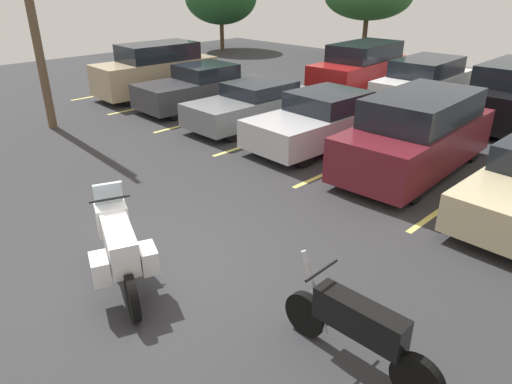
{
  "coord_description": "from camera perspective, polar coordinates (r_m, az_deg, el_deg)",
  "views": [
    {
      "loc": [
        5.67,
        -3.29,
        4.37
      ],
      "look_at": [
        0.47,
        1.84,
        0.94
      ],
      "focal_mm": 32.53,
      "sensor_mm": 36.0,
      "label": 1
    }
  ],
  "objects": [
    {
      "name": "ground",
      "position": [
        7.91,
        -12.14,
        -9.51
      ],
      "size": [
        44.0,
        44.0,
        0.1
      ],
      "primitive_type": "cube",
      "color": "#2D2D30"
    },
    {
      "name": "car_grey",
      "position": [
        14.96,
        -0.14,
        10.75
      ],
      "size": [
        1.82,
        4.6,
        1.33
      ],
      "color": "slate",
      "rests_on": "ground"
    },
    {
      "name": "car_charcoal",
      "position": [
        17.17,
        -7.01,
        12.61
      ],
      "size": [
        1.99,
        4.46,
        1.49
      ],
      "color": "#38383D",
      "rests_on": "ground"
    },
    {
      "name": "car_tan",
      "position": [
        19.24,
        -12.14,
        14.43
      ],
      "size": [
        1.97,
        4.83,
        2.0
      ],
      "color": "tan",
      "rests_on": "ground"
    },
    {
      "name": "car_silver",
      "position": [
        13.17,
        8.08,
        8.73
      ],
      "size": [
        2.05,
        4.55,
        1.48
      ],
      "color": "#B7B7BC",
      "rests_on": "ground"
    },
    {
      "name": "car_far_white",
      "position": [
        17.88,
        19.93,
        12.34
      ],
      "size": [
        2.02,
        4.74,
        1.75
      ],
      "color": "white",
      "rests_on": "ground"
    },
    {
      "name": "motorcycle_second",
      "position": [
        5.88,
        12.33,
        -15.94
      ],
      "size": [
        2.19,
        0.62,
        1.26
      ],
      "color": "black",
      "rests_on": "ground"
    },
    {
      "name": "car_maroon",
      "position": [
        11.81,
        19.21,
        6.76
      ],
      "size": [
        2.14,
        4.98,
        1.88
      ],
      "color": "maroon",
      "rests_on": "ground"
    },
    {
      "name": "motorcycle_touring",
      "position": [
        7.32,
        -16.48,
        -6.23
      ],
      "size": [
        2.19,
        1.19,
        1.45
      ],
      "color": "black",
      "rests_on": "ground"
    },
    {
      "name": "car_far_red",
      "position": [
        19.45,
        12.71,
        14.48
      ],
      "size": [
        2.09,
        4.86,
        1.98
      ],
      "color": "maroon",
      "rests_on": "ground"
    },
    {
      "name": "car_far_black",
      "position": [
        17.04,
        28.87,
        10.48
      ],
      "size": [
        1.97,
        4.69,
        1.91
      ],
      "color": "black",
      "rests_on": "ground"
    },
    {
      "name": "parking_stripes",
      "position": [
        13.2,
        7.29,
        5.58
      ],
      "size": [
        20.01,
        5.08,
        0.01
      ],
      "color": "#EAE066",
      "rests_on": "ground"
    }
  ]
}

